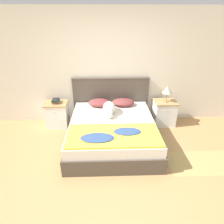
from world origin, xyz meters
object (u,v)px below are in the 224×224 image
Objects in this scene: pillow_left at (99,103)px; dog at (109,109)px; nightstand_right at (164,113)px; book_stack at (56,101)px; table_lamp at (167,90)px; bed at (112,132)px; nightstand_left at (57,114)px; pillow_right at (123,102)px.

dog is at bearing -61.75° from pillow_left.
book_stack is at bearing 179.92° from nightstand_right.
table_lamp reaches higher than book_stack.
bed is 1.45m from nightstand_left.
table_lamp is (0.98, -0.03, 0.29)m from pillow_right.
pillow_right is at bearing 0.00° from pillow_left.
dog is at bearing 98.81° from bed.
dog is (-0.05, 0.34, 0.36)m from bed.
nightstand_left is at bearing 180.00° from nightstand_right.
dog is at bearing -18.30° from nightstand_left.
book_stack is (-0.97, -0.00, 0.06)m from pillow_left.
pillow_right is at bearing 178.50° from table_lamp.
bed is at bearing -81.19° from dog.
book_stack is (-2.49, 0.00, 0.34)m from nightstand_right.
dog reaches higher than nightstand_right.
pillow_left is 1.00× the size of pillow_right.
book_stack is at bearing -179.89° from pillow_right.
book_stack is (0.00, 0.00, 0.34)m from nightstand_left.
nightstand_right is at bearing -0.24° from pillow_left.
nightstand_right is 1.16× the size of pillow_right.
table_lamp is (1.52, -0.03, 0.29)m from pillow_left.
book_stack is at bearing -179.83° from pillow_left.
bed is at bearing -70.09° from pillow_left.
table_lamp is at bearing -0.97° from pillow_left.
bed is 5.31× the size of table_lamp.
book_stack reaches higher than pillow_left.
nightstand_left is at bearing 161.70° from dog.
bed is 0.85m from pillow_left.
dog is (1.19, -0.40, 0.31)m from nightstand_left.
dog is at bearing -163.10° from nightstand_right.
pillow_right is at bearing 70.09° from bed.
pillow_right is 2.38× the size of book_stack.
pillow_right is (0.27, 0.74, 0.33)m from bed.
bed is 0.50m from dog.
pillow_left is 1.54m from table_lamp.
nightstand_right is at bearing 90.00° from table_lamp.
pillow_left reaches higher than bed.
pillow_left is (0.98, 0.01, 0.28)m from nightstand_left.
nightstand_left is 2.56m from table_lamp.
nightstand_left is 1.16× the size of pillow_right.
table_lamp is at bearing 29.83° from bed.
nightstand_right reaches higher than bed.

